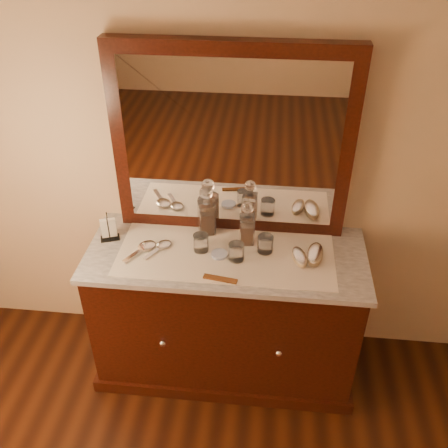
{
  "coord_description": "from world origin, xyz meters",
  "views": [
    {
      "loc": [
        0.2,
        -0.01,
        2.42
      ],
      "look_at": [
        0.0,
        1.85,
        1.1
      ],
      "focal_mm": 39.39,
      "sensor_mm": 36.0,
      "label": 1
    }
  ],
  "objects_px": {
    "brush_far": "(315,255)",
    "comb": "(220,279)",
    "pin_dish": "(219,254)",
    "napkin_rack": "(109,229)",
    "hand_mirror_outer": "(144,248)",
    "decanter_left": "(207,215)",
    "decanter_right": "(247,227)",
    "brush_near": "(300,257)",
    "dresser_cabinet": "(226,314)",
    "hand_mirror_inner": "(162,246)",
    "mirror_frame": "(231,143)"
  },
  "relations": [
    {
      "from": "napkin_rack",
      "to": "decanter_right",
      "type": "height_order",
      "value": "decanter_right"
    },
    {
      "from": "pin_dish",
      "to": "brush_near",
      "type": "relative_size",
      "value": 0.52
    },
    {
      "from": "mirror_frame",
      "to": "napkin_rack",
      "type": "height_order",
      "value": "mirror_frame"
    },
    {
      "from": "hand_mirror_outer",
      "to": "hand_mirror_inner",
      "type": "xyz_separation_m",
      "value": [
        0.09,
        0.02,
        -0.0
      ]
    },
    {
      "from": "brush_near",
      "to": "hand_mirror_outer",
      "type": "bearing_deg",
      "value": 179.45
    },
    {
      "from": "napkin_rack",
      "to": "mirror_frame",
      "type": "bearing_deg",
      "value": 16.75
    },
    {
      "from": "decanter_left",
      "to": "brush_near",
      "type": "bearing_deg",
      "value": -21.46
    },
    {
      "from": "napkin_rack",
      "to": "pin_dish",
      "type": "bearing_deg",
      "value": -8.31
    },
    {
      "from": "brush_near",
      "to": "hand_mirror_inner",
      "type": "relative_size",
      "value": 0.86
    },
    {
      "from": "pin_dish",
      "to": "comb",
      "type": "xyz_separation_m",
      "value": [
        0.02,
        -0.18,
        -0.0
      ]
    },
    {
      "from": "comb",
      "to": "brush_far",
      "type": "bearing_deg",
      "value": 33.82
    },
    {
      "from": "decanter_left",
      "to": "decanter_right",
      "type": "relative_size",
      "value": 1.14
    },
    {
      "from": "dresser_cabinet",
      "to": "hand_mirror_outer",
      "type": "height_order",
      "value": "hand_mirror_outer"
    },
    {
      "from": "dresser_cabinet",
      "to": "hand_mirror_inner",
      "type": "relative_size",
      "value": 7.4
    },
    {
      "from": "decanter_left",
      "to": "dresser_cabinet",
      "type": "bearing_deg",
      "value": -53.93
    },
    {
      "from": "hand_mirror_inner",
      "to": "mirror_frame",
      "type": "bearing_deg",
      "value": 35.71
    },
    {
      "from": "mirror_frame",
      "to": "decanter_right",
      "type": "relative_size",
      "value": 4.82
    },
    {
      "from": "hand_mirror_outer",
      "to": "brush_near",
      "type": "bearing_deg",
      "value": -0.55
    },
    {
      "from": "dresser_cabinet",
      "to": "hand_mirror_outer",
      "type": "xyz_separation_m",
      "value": [
        -0.42,
        -0.02,
        0.45
      ]
    },
    {
      "from": "brush_near",
      "to": "brush_far",
      "type": "distance_m",
      "value": 0.08
    },
    {
      "from": "comb",
      "to": "decanter_right",
      "type": "distance_m",
      "value": 0.34
    },
    {
      "from": "dresser_cabinet",
      "to": "hand_mirror_inner",
      "type": "bearing_deg",
      "value": 179.58
    },
    {
      "from": "decanter_right",
      "to": "hand_mirror_inner",
      "type": "distance_m",
      "value": 0.45
    },
    {
      "from": "comb",
      "to": "decanter_right",
      "type": "height_order",
      "value": "decanter_right"
    },
    {
      "from": "decanter_left",
      "to": "brush_far",
      "type": "distance_m",
      "value": 0.6
    },
    {
      "from": "dresser_cabinet",
      "to": "hand_mirror_outer",
      "type": "relative_size",
      "value": 6.53
    },
    {
      "from": "dresser_cabinet",
      "to": "comb",
      "type": "relative_size",
      "value": 8.45
    },
    {
      "from": "dresser_cabinet",
      "to": "decanter_left",
      "type": "bearing_deg",
      "value": 126.07
    },
    {
      "from": "brush_far",
      "to": "pin_dish",
      "type": "bearing_deg",
      "value": -176.61
    },
    {
      "from": "pin_dish",
      "to": "napkin_rack",
      "type": "bearing_deg",
      "value": 171.69
    },
    {
      "from": "decanter_right",
      "to": "comb",
      "type": "bearing_deg",
      "value": -108.51
    },
    {
      "from": "decanter_left",
      "to": "decanter_right",
      "type": "bearing_deg",
      "value": -17.59
    },
    {
      "from": "pin_dish",
      "to": "decanter_right",
      "type": "bearing_deg",
      "value": 44.93
    },
    {
      "from": "comb",
      "to": "hand_mirror_inner",
      "type": "distance_m",
      "value": 0.4
    },
    {
      "from": "brush_far",
      "to": "comb",
      "type": "bearing_deg",
      "value": -155.23
    },
    {
      "from": "hand_mirror_outer",
      "to": "hand_mirror_inner",
      "type": "height_order",
      "value": "hand_mirror_outer"
    },
    {
      "from": "napkin_rack",
      "to": "brush_far",
      "type": "relative_size",
      "value": 0.8
    },
    {
      "from": "napkin_rack",
      "to": "decanter_right",
      "type": "relative_size",
      "value": 0.6
    },
    {
      "from": "pin_dish",
      "to": "decanter_right",
      "type": "xyz_separation_m",
      "value": [
        0.13,
        0.13,
        0.09
      ]
    },
    {
      "from": "dresser_cabinet",
      "to": "decanter_right",
      "type": "bearing_deg",
      "value": 44.84
    },
    {
      "from": "comb",
      "to": "brush_near",
      "type": "height_order",
      "value": "brush_near"
    },
    {
      "from": "brush_far",
      "to": "decanter_left",
      "type": "bearing_deg",
      "value": 163.45
    },
    {
      "from": "decanter_left",
      "to": "hand_mirror_outer",
      "type": "height_order",
      "value": "decanter_left"
    },
    {
      "from": "comb",
      "to": "napkin_rack",
      "type": "xyz_separation_m",
      "value": [
        -0.62,
        0.27,
        0.05
      ]
    },
    {
      "from": "napkin_rack",
      "to": "hand_mirror_outer",
      "type": "height_order",
      "value": "napkin_rack"
    },
    {
      "from": "pin_dish",
      "to": "brush_near",
      "type": "bearing_deg",
      "value": 0.55
    },
    {
      "from": "decanter_right",
      "to": "napkin_rack",
      "type": "bearing_deg",
      "value": -176.75
    },
    {
      "from": "comb",
      "to": "brush_near",
      "type": "relative_size",
      "value": 1.02
    },
    {
      "from": "dresser_cabinet",
      "to": "hand_mirror_inner",
      "type": "xyz_separation_m",
      "value": [
        -0.34,
        0.0,
        0.45
      ]
    },
    {
      "from": "comb",
      "to": "napkin_rack",
      "type": "relative_size",
      "value": 1.12
    }
  ]
}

